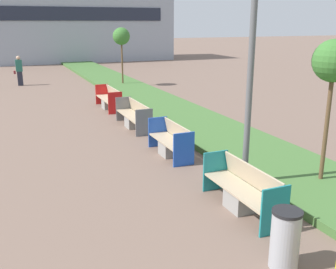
# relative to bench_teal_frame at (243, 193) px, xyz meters

# --- Properties ---
(planter_grass_strip) EXTENTS (2.80, 120.00, 0.18)m
(planter_grass_strip) POSITION_rel_bench_teal_frame_xyz_m (2.26, 4.18, -0.28)
(planter_grass_strip) COLOR #426B33
(planter_grass_strip) RESTS_ON ground
(building_backdrop) EXTENTS (18.36, 6.56, 8.15)m
(building_backdrop) POSITION_rel_bench_teal_frame_xyz_m (3.06, 34.58, 3.71)
(building_backdrop) COLOR #939EAD
(building_backdrop) RESTS_ON ground
(bench_teal_frame) EXTENTS (0.65, 2.23, 0.94)m
(bench_teal_frame) POSITION_rel_bench_teal_frame_xyz_m (0.00, 0.00, 0.00)
(bench_teal_frame) COLOR gray
(bench_teal_frame) RESTS_ON ground
(bench_blue_frame) EXTENTS (0.65, 1.96, 0.94)m
(bench_blue_frame) POSITION_rel_bench_teal_frame_xyz_m (-0.00, 3.77, -0.01)
(bench_blue_frame) COLOR gray
(bench_blue_frame) RESTS_ON ground
(bench_grey_frame) EXTENTS (0.65, 2.47, 0.94)m
(bench_grey_frame) POSITION_rel_bench_teal_frame_xyz_m (0.00, 7.22, 0.01)
(bench_grey_frame) COLOR gray
(bench_grey_frame) RESTS_ON ground
(bench_red_frame) EXTENTS (0.65, 2.37, 0.94)m
(bench_red_frame) POSITION_rel_bench_teal_frame_xyz_m (0.00, 10.81, 0.00)
(bench_red_frame) COLOR gray
(bench_red_frame) RESTS_ON ground
(litter_bin) EXTENTS (0.48, 0.48, 0.99)m
(litter_bin) POSITION_rel_bench_teal_frame_xyz_m (-0.53, -1.98, 0.13)
(litter_bin) COLOR #9EA0A5
(litter_bin) RESTS_ON ground
(street_lamp_post) EXTENTS (0.24, 0.44, 6.96)m
(street_lamp_post) POSITION_rel_bench_teal_frame_xyz_m (0.61, 0.86, 3.49)
(street_lamp_post) COLOR #56595B
(street_lamp_post) RESTS_ON ground
(sapling_tree_near) EXTENTS (0.95, 0.95, 3.44)m
(sapling_tree_near) POSITION_rel_bench_teal_frame_xyz_m (2.41, 0.32, 2.55)
(sapling_tree_near) COLOR brown
(sapling_tree_near) RESTS_ON ground
(sapling_tree_far) EXTENTS (1.01, 1.01, 3.48)m
(sapling_tree_far) POSITION_rel_bench_teal_frame_xyz_m (2.41, 16.76, 2.56)
(sapling_tree_far) COLOR brown
(sapling_tree_far) RESTS_ON ground
(pedestrian_walking) EXTENTS (0.53, 0.24, 1.81)m
(pedestrian_walking) POSITION_rel_bench_teal_frame_xyz_m (-3.34, 19.46, 0.55)
(pedestrian_walking) COLOR #232633
(pedestrian_walking) RESTS_ON ground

